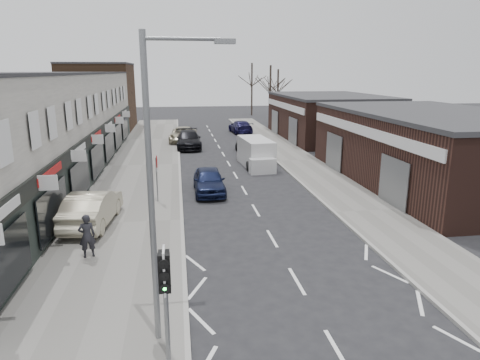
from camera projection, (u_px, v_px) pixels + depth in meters
name	position (u px, v px, depth m)	size (l,w,h in m)	color
ground	(314.00, 312.00, 13.17)	(160.00, 160.00, 0.00)	black
pavement_left	(143.00, 165.00, 33.29)	(5.50, 64.00, 0.12)	slate
pavement_right	(298.00, 161.00, 35.06)	(3.50, 64.00, 0.12)	slate
shop_terrace_left	(36.00, 126.00, 29.08)	(8.00, 41.00, 7.10)	beige
brick_block_far	(99.00, 97.00, 53.41)	(8.00, 10.00, 8.00)	#442E1D
right_unit_near	(434.00, 149.00, 27.80)	(10.00, 18.00, 4.50)	#341D17
right_unit_far	(328.00, 117.00, 46.97)	(10.00, 16.00, 4.50)	#341D17
tree_far_a	(270.00, 124.00, 60.46)	(3.60, 3.60, 8.00)	#382D26
tree_far_b	(277.00, 119.00, 66.56)	(3.60, 3.60, 7.50)	#382D26
tree_far_c	(252.00, 115.00, 71.89)	(3.60, 3.60, 8.50)	#382D26
traffic_light	(165.00, 281.00, 10.02)	(0.28, 0.60, 3.10)	slate
street_lamp	(157.00, 178.00, 10.62)	(2.23, 0.22, 8.00)	slate
warning_sign	(157.00, 165.00, 23.40)	(0.12, 0.80, 2.70)	slate
white_van	(256.00, 154.00, 33.05)	(2.29, 5.61, 2.13)	silver
sedan_on_pavement	(92.00, 208.00, 20.14)	(1.75, 5.02, 1.65)	#AAA388
pedestrian	(87.00, 236.00, 16.57)	(0.64, 0.42, 1.75)	black
parked_car_left_a	(209.00, 181.00, 25.85)	(1.81, 4.50, 1.53)	#121938
parked_car_left_b	(189.00, 140.00, 40.98)	(2.30, 5.65, 1.64)	black
parked_car_left_c	(183.00, 135.00, 44.37)	(2.60, 5.65, 1.57)	#A39C83
parked_car_right_a	(258.00, 154.00, 33.98)	(1.74, 5.00, 1.65)	silver
parked_car_right_b	(247.00, 145.00, 38.46)	(1.77, 4.40, 1.50)	black
parked_car_right_c	(240.00, 127.00, 50.97)	(2.11, 5.19, 1.51)	#16133D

